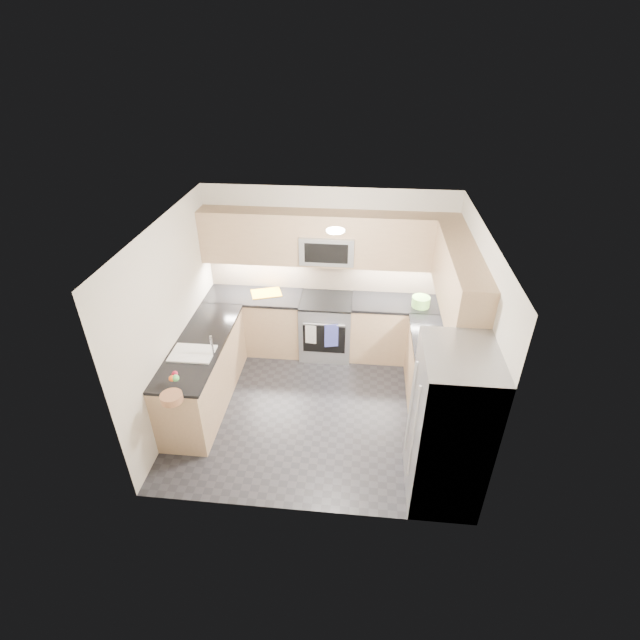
{
  "coord_description": "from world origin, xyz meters",
  "views": [
    {
      "loc": [
        0.5,
        -4.65,
        4.25
      ],
      "look_at": [
        0.0,
        0.35,
        1.15
      ],
      "focal_mm": 26.0,
      "sensor_mm": 36.0,
      "label": 1
    }
  ],
  "objects_px": {
    "microwave": "(327,248)",
    "refrigerator": "(449,427)",
    "gas_range": "(326,327)",
    "fruit_basket": "(172,398)",
    "utensil_bowl": "(421,302)",
    "cutting_board": "(266,293)"
  },
  "relations": [
    {
      "from": "fruit_basket",
      "to": "refrigerator",
      "type": "bearing_deg",
      "value": -1.12
    },
    {
      "from": "refrigerator",
      "to": "utensil_bowl",
      "type": "height_order",
      "value": "refrigerator"
    },
    {
      "from": "cutting_board",
      "to": "fruit_basket",
      "type": "distance_m",
      "value": 2.51
    },
    {
      "from": "utensil_bowl",
      "to": "fruit_basket",
      "type": "height_order",
      "value": "utensil_bowl"
    },
    {
      "from": "gas_range",
      "to": "utensil_bowl",
      "type": "relative_size",
      "value": 3.55
    },
    {
      "from": "refrigerator",
      "to": "fruit_basket",
      "type": "xyz_separation_m",
      "value": [
        -2.88,
        0.06,
        0.08
      ]
    },
    {
      "from": "fruit_basket",
      "to": "cutting_board",
      "type": "bearing_deg",
      "value": 77.99
    },
    {
      "from": "microwave",
      "to": "fruit_basket",
      "type": "bearing_deg",
      "value": -119.91
    },
    {
      "from": "gas_range",
      "to": "fruit_basket",
      "type": "distance_m",
      "value": 2.82
    },
    {
      "from": "gas_range",
      "to": "fruit_basket",
      "type": "relative_size",
      "value": 3.89
    },
    {
      "from": "refrigerator",
      "to": "utensil_bowl",
      "type": "bearing_deg",
      "value": 92.22
    },
    {
      "from": "gas_range",
      "to": "cutting_board",
      "type": "xyz_separation_m",
      "value": [
        -0.91,
        0.09,
        0.49
      ]
    },
    {
      "from": "gas_range",
      "to": "fruit_basket",
      "type": "xyz_separation_m",
      "value": [
        -1.43,
        -2.37,
        0.53
      ]
    },
    {
      "from": "microwave",
      "to": "utensil_bowl",
      "type": "height_order",
      "value": "microwave"
    },
    {
      "from": "fruit_basket",
      "to": "utensil_bowl",
      "type": "bearing_deg",
      "value": 39.45
    },
    {
      "from": "refrigerator",
      "to": "utensil_bowl",
      "type": "relative_size",
      "value": 7.02
    },
    {
      "from": "microwave",
      "to": "fruit_basket",
      "type": "height_order",
      "value": "microwave"
    },
    {
      "from": "microwave",
      "to": "refrigerator",
      "type": "relative_size",
      "value": 0.42
    },
    {
      "from": "gas_range",
      "to": "microwave",
      "type": "height_order",
      "value": "microwave"
    },
    {
      "from": "utensil_bowl",
      "to": "cutting_board",
      "type": "height_order",
      "value": "utensil_bowl"
    },
    {
      "from": "gas_range",
      "to": "refrigerator",
      "type": "height_order",
      "value": "refrigerator"
    },
    {
      "from": "refrigerator",
      "to": "utensil_bowl",
      "type": "xyz_separation_m",
      "value": [
        -0.09,
        2.36,
        0.11
      ]
    }
  ]
}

